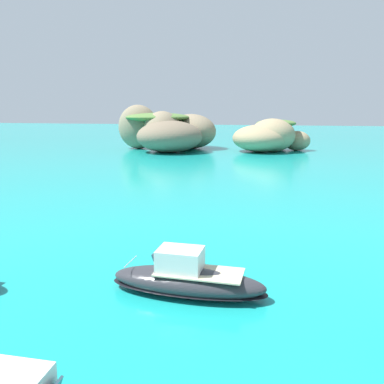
% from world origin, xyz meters
% --- Properties ---
extents(islet_large, '(21.59, 24.05, 8.65)m').
position_xyz_m(islet_large, '(-17.09, 72.65, 3.71)').
color(islet_large, '#84755B').
rests_on(islet_large, ground).
extents(islet_small, '(15.64, 14.34, 6.12)m').
position_xyz_m(islet_small, '(2.06, 74.26, 2.80)').
color(islet_small, '#9E8966').
rests_on(islet_small, ground).
extents(motorboat_charcoal, '(6.88, 2.23, 2.02)m').
position_xyz_m(motorboat_charcoal, '(0.55, 13.23, 0.68)').
color(motorboat_charcoal, '#2D2D33').
rests_on(motorboat_charcoal, ground).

